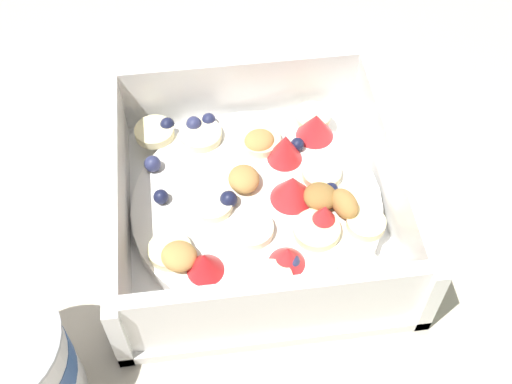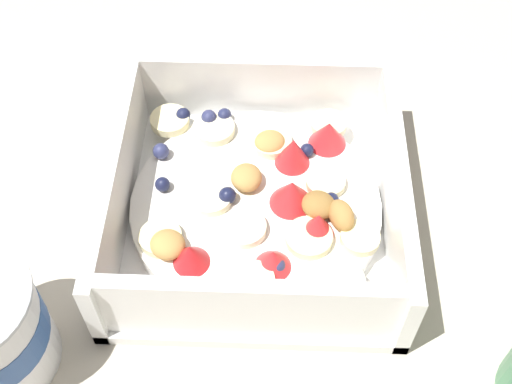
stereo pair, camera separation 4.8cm
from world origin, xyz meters
The scene contains 3 objects.
ground_plane centered at (0.00, 0.00, 0.00)m, with size 2.40×2.40×0.00m, color beige.
fruit_bowl centered at (0.00, -0.01, 0.02)m, with size 0.21×0.21×0.07m.
spoon centered at (0.16, 0.05, 0.00)m, with size 0.06×0.17×0.01m.
Camera 2 is at (-0.29, -0.02, 0.41)m, focal length 46.41 mm.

